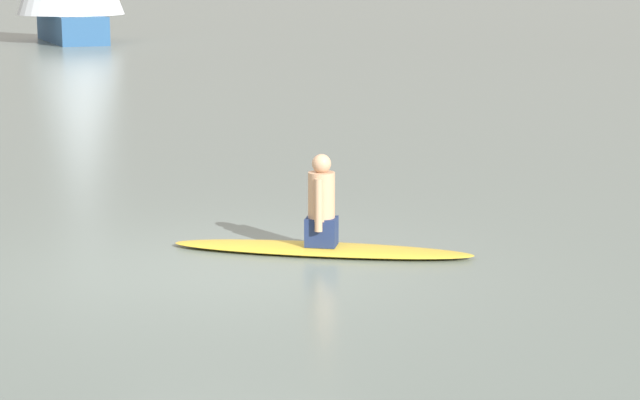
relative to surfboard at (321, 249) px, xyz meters
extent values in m
plane|color=slate|center=(-0.73, 0.90, -0.04)|extent=(400.00, 400.00, 0.00)
ellipsoid|color=gold|center=(0.00, 0.00, 0.00)|extent=(0.95, 3.34, 0.08)
cube|color=navy|center=(0.00, 0.00, 0.20)|extent=(0.30, 0.36, 0.31)
cylinder|color=tan|center=(0.00, 0.00, 0.59)|extent=(0.32, 0.32, 0.51)
sphere|color=tan|center=(0.00, 0.00, 0.94)|extent=(0.21, 0.21, 0.21)
cylinder|color=tan|center=(0.17, -0.02, 0.52)|extent=(0.09, 0.09, 0.57)
cylinder|color=tan|center=(-0.17, 0.02, 0.52)|extent=(0.09, 0.09, 0.57)
cube|color=navy|center=(34.90, 12.97, 0.52)|extent=(6.40, 4.45, 1.12)
camera|label=1|loc=(-12.04, -0.91, 2.99)|focal=64.71mm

